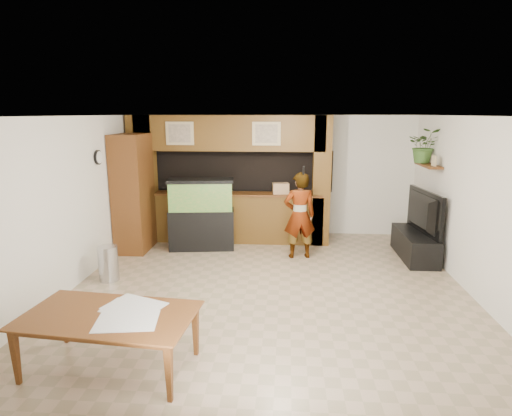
# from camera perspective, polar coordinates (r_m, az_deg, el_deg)

# --- Properties ---
(floor) EXTENTS (6.50, 6.50, 0.00)m
(floor) POSITION_cam_1_polar(r_m,az_deg,el_deg) (6.65, 1.64, -10.84)
(floor) COLOR tan
(floor) RESTS_ON ground
(ceiling) EXTENTS (6.50, 6.50, 0.00)m
(ceiling) POSITION_cam_1_polar(r_m,az_deg,el_deg) (6.10, 1.80, 12.17)
(ceiling) COLOR white
(ceiling) RESTS_ON wall_back
(wall_back) EXTENTS (6.00, 0.00, 6.00)m
(wall_back) POSITION_cam_1_polar(r_m,az_deg,el_deg) (9.45, 2.58, 4.39)
(wall_back) COLOR silver
(wall_back) RESTS_ON floor
(wall_left) EXTENTS (0.00, 6.50, 6.50)m
(wall_left) POSITION_cam_1_polar(r_m,az_deg,el_deg) (7.04, -23.47, 0.53)
(wall_left) COLOR silver
(wall_left) RESTS_ON floor
(wall_right) EXTENTS (0.00, 6.50, 6.50)m
(wall_right) POSITION_cam_1_polar(r_m,az_deg,el_deg) (6.82, 27.78, -0.25)
(wall_right) COLOR silver
(wall_right) RESTS_ON floor
(partition) EXTENTS (4.20, 0.99, 2.60)m
(partition) POSITION_cam_1_polar(r_m,az_deg,el_deg) (8.92, -3.66, 3.97)
(partition) COLOR brown
(partition) RESTS_ON floor
(wall_clock) EXTENTS (0.05, 0.25, 0.25)m
(wall_clock) POSITION_cam_1_polar(r_m,az_deg,el_deg) (7.83, -20.28, 6.36)
(wall_clock) COLOR black
(wall_clock) RESTS_ON wall_left
(wall_shelf) EXTENTS (0.25, 0.90, 0.04)m
(wall_shelf) POSITION_cam_1_polar(r_m,az_deg,el_deg) (8.51, 21.98, 5.30)
(wall_shelf) COLOR brown
(wall_shelf) RESTS_ON wall_right
(pantry_cabinet) EXTENTS (0.56, 0.92, 2.26)m
(pantry_cabinet) POSITION_cam_1_polar(r_m,az_deg,el_deg) (8.59, -16.04, 1.93)
(pantry_cabinet) COLOR brown
(pantry_cabinet) RESTS_ON floor
(trash_can) EXTENTS (0.31, 0.31, 0.57)m
(trash_can) POSITION_cam_1_polar(r_m,az_deg,el_deg) (7.30, -19.09, -6.99)
(trash_can) COLOR #B2B2B7
(trash_can) RESTS_ON floor
(aquarium) EXTENTS (1.26, 0.47, 1.40)m
(aquarium) POSITION_cam_1_polar(r_m,az_deg,el_deg) (8.45, -7.29, -0.94)
(aquarium) COLOR black
(aquarium) RESTS_ON floor
(tv_stand) EXTENTS (0.53, 1.45, 0.48)m
(tv_stand) POSITION_cam_1_polar(r_m,az_deg,el_deg) (8.50, 20.40, -4.65)
(tv_stand) COLOR black
(tv_stand) RESTS_ON floor
(television) EXTENTS (0.34, 1.38, 0.79)m
(television) POSITION_cam_1_polar(r_m,az_deg,el_deg) (8.35, 20.73, -0.48)
(television) COLOR black
(television) RESTS_ON tv_stand
(photo_frame) EXTENTS (0.05, 0.14, 0.19)m
(photo_frame) POSITION_cam_1_polar(r_m,az_deg,el_deg) (8.22, 22.65, 5.82)
(photo_frame) COLOR tan
(photo_frame) RESTS_ON wall_shelf
(potted_plant) EXTENTS (0.68, 0.62, 0.65)m
(potted_plant) POSITION_cam_1_polar(r_m,az_deg,el_deg) (8.68, 21.54, 7.75)
(potted_plant) COLOR #355B24
(potted_plant) RESTS_ON wall_shelf
(person) EXTENTS (0.64, 0.48, 1.60)m
(person) POSITION_cam_1_polar(r_m,az_deg,el_deg) (7.88, 5.81, -1.00)
(person) COLOR #9F7757
(person) RESTS_ON floor
(microphone) EXTENTS (0.04, 0.10, 0.17)m
(microphone) POSITION_cam_1_polar(r_m,az_deg,el_deg) (7.57, 6.37, 5.00)
(microphone) COLOR black
(microphone) RESTS_ON person
(dining_table) EXTENTS (1.85, 1.15, 0.62)m
(dining_table) POSITION_cam_1_polar(r_m,az_deg,el_deg) (4.88, -19.00, -16.70)
(dining_table) COLOR brown
(dining_table) RESTS_ON floor
(newspaper_a) EXTENTS (0.66, 0.52, 0.01)m
(newspaper_a) POSITION_cam_1_polar(r_m,az_deg,el_deg) (4.56, -16.85, -14.25)
(newspaper_a) COLOR silver
(newspaper_a) RESTS_ON dining_table
(newspaper_b) EXTENTS (0.71, 0.62, 0.01)m
(newspaper_b) POSITION_cam_1_polar(r_m,az_deg,el_deg) (4.87, -15.88, -12.45)
(newspaper_b) COLOR silver
(newspaper_b) RESTS_ON dining_table
(newspaper_c) EXTENTS (0.56, 0.46, 0.01)m
(newspaper_c) POSITION_cam_1_polar(r_m,az_deg,el_deg) (4.85, -16.67, -12.57)
(newspaper_c) COLOR silver
(newspaper_c) RESTS_ON dining_table
(counter_box) EXTENTS (0.35, 0.26, 0.22)m
(counter_box) POSITION_cam_1_polar(r_m,az_deg,el_deg) (8.68, 3.29, 2.63)
(counter_box) COLOR #A67F5A
(counter_box) RESTS_ON partition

